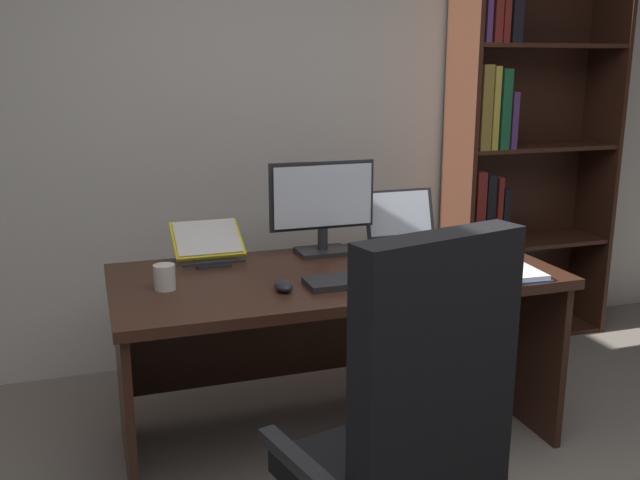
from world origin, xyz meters
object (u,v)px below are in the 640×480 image
(pen, at_px, (388,257))
(desk, at_px, (329,311))
(monitor, at_px, (322,208))
(laptop, at_px, (409,235))
(keyboard, at_px, (360,280))
(open_binder, at_px, (475,272))
(coffee_mug, at_px, (165,277))
(bookshelf, at_px, (511,156))
(notepad, at_px, (383,260))
(office_chair, at_px, (406,459))
(reading_stand_with_book, at_px, (208,242))
(computer_mouse, at_px, (284,286))

(pen, bearing_deg, desk, 179.68)
(monitor, relative_size, laptop, 1.37)
(desk, bearing_deg, pen, -0.32)
(monitor, height_order, keyboard, monitor)
(desk, distance_m, monitor, 0.44)
(open_binder, distance_m, coffee_mug, 1.19)
(bookshelf, height_order, notepad, bookshelf)
(keyboard, bearing_deg, office_chair, -102.58)
(bookshelf, distance_m, open_binder, 1.34)
(reading_stand_with_book, bearing_deg, coffee_mug, -121.61)
(computer_mouse, xyz_separation_m, pen, (0.52, 0.25, -0.01))
(bookshelf, relative_size, keyboard, 5.17)
(desk, xyz_separation_m, coffee_mug, (-0.67, -0.10, 0.24))
(bookshelf, relative_size, laptop, 6.41)
(computer_mouse, height_order, pen, computer_mouse)
(open_binder, xyz_separation_m, coffee_mug, (-1.17, 0.21, 0.04))
(laptop, bearing_deg, monitor, -179.24)
(open_binder, bearing_deg, pen, 132.07)
(open_binder, bearing_deg, office_chair, -127.22)
(keyboard, relative_size, reading_stand_with_book, 1.45)
(monitor, bearing_deg, coffee_mug, -157.41)
(desk, relative_size, monitor, 3.76)
(laptop, xyz_separation_m, coffee_mug, (-1.12, -0.30, -0.00))
(pen, relative_size, coffee_mug, 1.50)
(monitor, height_order, pen, monitor)
(reading_stand_with_book, relative_size, pen, 2.07)
(office_chair, bearing_deg, notepad, 56.30)
(keyboard, relative_size, coffee_mug, 4.50)
(bookshelf, xyz_separation_m, keyboard, (-1.27, -0.98, -0.30))
(monitor, bearing_deg, keyboard, -90.00)
(open_binder, bearing_deg, laptop, 98.98)
(computer_mouse, distance_m, reading_stand_with_book, 0.55)
(open_binder, bearing_deg, reading_stand_with_book, 152.75)
(desk, bearing_deg, notepad, -0.35)
(open_binder, relative_size, pen, 3.65)
(open_binder, height_order, notepad, open_binder)
(laptop, relative_size, notepad, 1.61)
(laptop, bearing_deg, notepad, -136.17)
(reading_stand_with_book, bearing_deg, computer_mouse, -70.21)
(keyboard, height_order, coffee_mug, coffee_mug)
(laptop, relative_size, open_binder, 0.66)
(office_chair, distance_m, notepad, 1.14)
(monitor, relative_size, coffee_mug, 4.98)
(office_chair, xyz_separation_m, laptop, (0.59, 1.25, 0.30))
(monitor, distance_m, keyboard, 0.49)
(computer_mouse, height_order, notepad, computer_mouse)
(laptop, xyz_separation_m, computer_mouse, (-0.71, -0.46, -0.03))
(keyboard, bearing_deg, notepad, 51.18)
(computer_mouse, bearing_deg, desk, 43.87)
(desk, xyz_separation_m, pen, (0.26, -0.00, 0.21))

